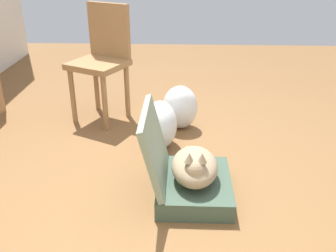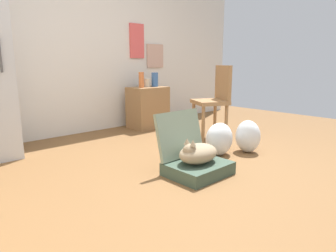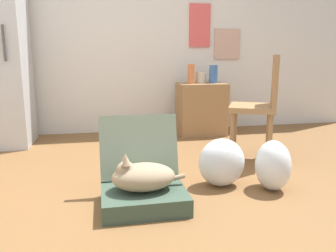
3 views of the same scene
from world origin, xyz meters
The scene contains 7 objects.
ground_plane centered at (0.00, 0.00, 0.00)m, with size 7.68×7.68×0.00m, color brown.
suitcase_base centered at (-0.13, -0.10, 0.06)m, with size 0.55×0.45×0.12m, color #384C3D.
suitcase_lid centered at (-0.13, 0.14, 0.34)m, with size 0.55×0.45×0.04m, color gray.
cat centered at (-0.14, -0.10, 0.21)m, with size 0.49×0.28×0.24m.
plastic_bag_white centered at (0.50, 0.15, 0.18)m, with size 0.35×0.26×0.37m, color silver.
plastic_bag_clear centered at (0.84, 0.00, 0.19)m, with size 0.25×0.29×0.37m, color silver.
chair centered at (1.05, 0.67, 0.55)m, with size 0.55×0.56×0.98m.
Camera 1 is at (-2.10, -0.02, 1.42)m, focal length 40.69 mm.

